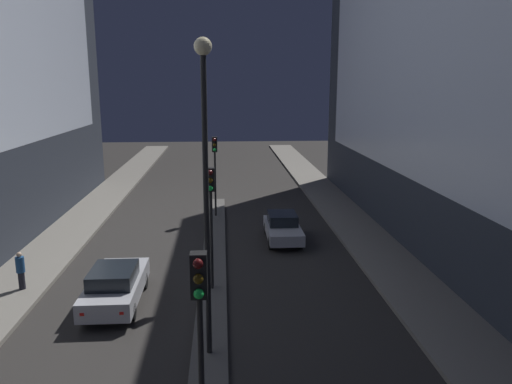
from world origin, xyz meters
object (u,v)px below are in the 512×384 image
Objects in this scene: car_left_lane at (115,285)px; pedestrian_on_left_sidewalk at (21,270)px; traffic_light_mid at (211,202)px; car_right_lane at (283,227)px; traffic_light_near at (200,317)px; traffic_light_far at (215,159)px; street_lamp at (205,158)px.

pedestrian_on_left_sidewalk is (-3.93, 1.35, 0.19)m from car_left_lane.
car_right_lane is at bearing 60.69° from traffic_light_mid.
traffic_light_near is 1.00× the size of traffic_light_mid.
car_left_lane is 1.11× the size of car_right_lane.
pedestrian_on_left_sidewalk is at bearing -124.77° from traffic_light_far.
traffic_light_mid reaches higher than pedestrian_on_left_sidewalk.
street_lamp reaches higher than traffic_light_near.
street_lamp reaches higher than traffic_light_mid.
traffic_light_near and traffic_light_mid have the same top height.
car_left_lane is at bearing 132.71° from street_lamp.
traffic_light_near is 0.53× the size of street_lamp.
traffic_light_far is (0.00, 11.19, 0.00)m from traffic_light_mid.
traffic_light_near is 3.19× the size of pedestrian_on_left_sidewalk.
street_lamp is 12.90m from car_right_lane.
car_left_lane is at bearing -134.28° from car_right_lane.
street_lamp reaches higher than car_left_lane.
street_lamp is (0.00, 4.85, 2.41)m from traffic_light_near.
traffic_light_far is 3.19× the size of pedestrian_on_left_sidewalk.
car_right_lane is at bearing 45.72° from car_left_lane.
traffic_light_far is (0.00, 20.86, 0.00)m from traffic_light_near.
traffic_light_mid is 7.98m from pedestrian_on_left_sidewalk.
traffic_light_near is 1.00× the size of traffic_light_far.
traffic_light_near and traffic_light_far have the same top height.
street_lamp is at bearing 90.00° from traffic_light_near.
traffic_light_mid is 4.70m from car_left_lane.
street_lamp is (0.00, -4.82, 2.41)m from traffic_light_mid.
car_left_lane is at bearing 112.26° from traffic_light_near.
traffic_light_near is at bearing -90.00° from traffic_light_mid.
traffic_light_mid is 5.39m from street_lamp.
car_left_lane is 3.00× the size of pedestrian_on_left_sidewalk.
traffic_light_mid is at bearing 90.00° from street_lamp.
traffic_light_mid reaches higher than car_left_lane.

